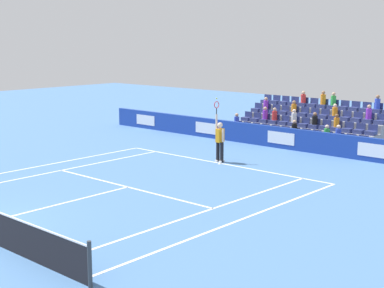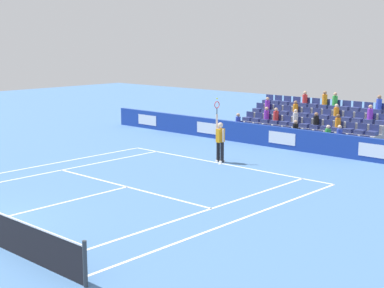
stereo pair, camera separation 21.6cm
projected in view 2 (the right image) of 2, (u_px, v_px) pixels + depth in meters
The scene contains 12 objects.
line_baseline at pixel (221, 164), 25.25m from camera, with size 10.97×0.10×0.01m, color white.
line_service at pixel (127, 187), 21.26m from camera, with size 8.23×0.10×0.01m, color white.
line_centre_service at pixel (54, 205), 18.94m from camera, with size 0.10×6.40×0.01m, color white.
line_singles_sideline_left at pixel (53, 172), 23.66m from camera, with size 0.10×11.89×0.01m, color white.
line_singles_sideline_right at pixel (202, 212), 18.20m from camera, with size 0.10×11.89×0.01m, color white.
line_doubles_sideline_left at pixel (34, 167), 24.57m from camera, with size 0.10×11.89×0.01m, color white.
line_doubles_sideline_right at pixel (236, 221), 17.29m from camera, with size 0.10×11.89×0.01m, color white.
line_centre_mark at pixel (220, 164), 25.17m from camera, with size 0.10×0.20×0.01m, color white.
sponsor_barrier at pixel (283, 138), 28.65m from camera, with size 24.43×0.22×1.07m.
tennis_player at pixel (220, 140), 25.41m from camera, with size 0.52×0.38×2.85m.
stadium_stand at pixel (314, 128), 30.75m from camera, with size 8.06×3.80×2.63m.
loose_tennis_ball at pixel (10, 217), 17.53m from camera, with size 0.07×0.07×0.07m, color #D1E533.
Camera 2 is at (-15.70, 7.20, 5.38)m, focal length 53.78 mm.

